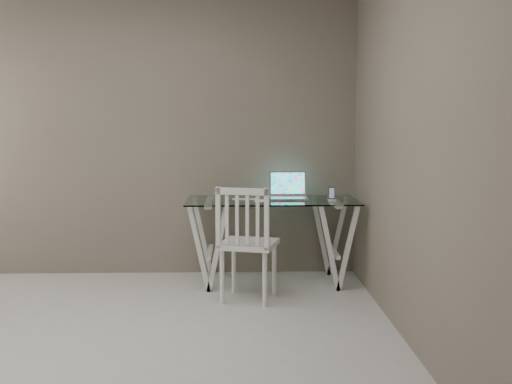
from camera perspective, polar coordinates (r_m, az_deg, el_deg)
room at (r=3.87m, az=-16.26°, el=10.07°), size 4.50×4.52×2.71m
desk at (r=5.69m, az=1.42°, el=-4.31°), size 1.50×0.70×0.75m
chair at (r=5.07m, az=-0.87°, el=-4.17°), size 0.52×0.52×0.93m
laptop at (r=5.74m, az=2.90°, el=0.02°), size 0.34×0.27×0.24m
keyboard at (r=5.62m, az=-0.93°, el=-0.67°), size 0.25×0.11×0.01m
mouse at (r=5.40m, az=0.42°, el=-0.83°), size 0.11×0.06×0.03m
phone_dock at (r=5.61m, az=6.74°, el=-0.43°), size 0.06×0.06×0.12m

